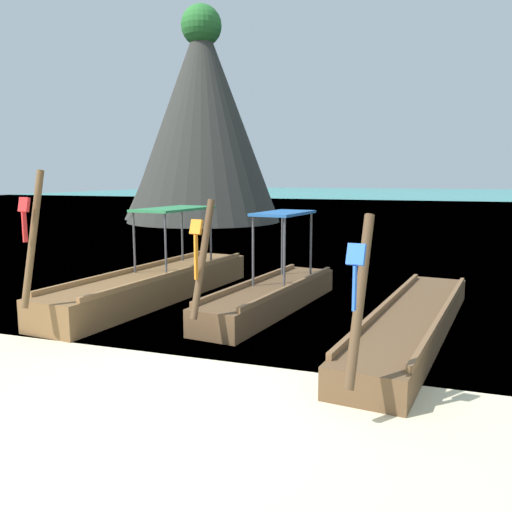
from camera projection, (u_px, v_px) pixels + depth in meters
ground at (155, 407)px, 6.63m from camera, size 120.00×120.00×0.00m
sea_water at (415, 200)px, 64.33m from camera, size 120.00×120.00×0.00m
longtail_boat_red_ribbon at (155, 284)px, 12.33m from camera, size 1.95×7.07×2.95m
longtail_boat_orange_ribbon at (271, 294)px, 11.39m from camera, size 1.69×5.58×2.46m
longtail_boat_blue_ribbon at (413, 323)px, 9.55m from camera, size 1.96×7.51×2.41m
karst_rock at (198, 124)px, 33.05m from camera, size 10.76×9.55×13.00m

